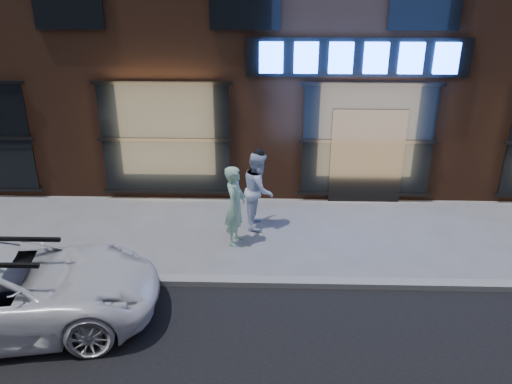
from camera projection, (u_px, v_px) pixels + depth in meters
ground at (398, 287)px, 9.24m from camera, size 90.00×90.00×0.00m
curb at (398, 284)px, 9.22m from camera, size 60.00×0.25×0.12m
man_bowtie at (235, 206)px, 10.48m from camera, size 0.53×0.71×1.74m
man_cap at (259, 190)px, 11.25m from camera, size 0.70×0.88×1.77m
white_suv at (8, 290)px, 7.98m from camera, size 5.10×3.07×1.32m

